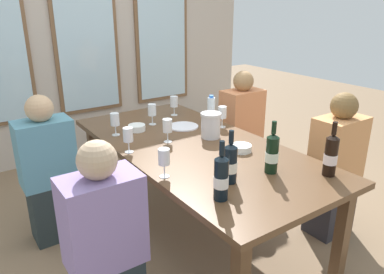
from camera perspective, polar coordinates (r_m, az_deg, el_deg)
ground_plane at (r=2.99m, az=0.35°, el=-14.54°), size 12.00×12.00×0.00m
back_wall_with_windows at (r=4.35m, az=-16.28°, el=16.03°), size 4.21×0.10×2.90m
dining_table at (r=2.67m, az=0.38°, el=-2.62°), size 1.01×2.13×0.74m
white_plate_0 at (r=3.02m, az=-1.35°, el=1.64°), size 0.25×0.25×0.01m
metal_pitcher at (r=2.76m, az=2.90°, el=1.84°), size 0.16×0.16×0.19m
wine_bottle_0 at (r=1.89m, az=4.50°, el=-6.22°), size 0.08×0.08×0.32m
wine_bottle_1 at (r=2.07m, az=5.92°, el=-4.00°), size 0.08×0.08×0.31m
wine_bottle_2 at (r=2.29m, az=20.58°, el=-2.61°), size 0.08×0.08×0.33m
wine_bottle_3 at (r=2.23m, az=12.20°, el=-2.44°), size 0.08×0.08×0.32m
tasting_bowl_0 at (r=2.96m, az=-8.50°, el=1.42°), size 0.14×0.14×0.05m
tasting_bowl_1 at (r=2.54m, az=7.57°, el=-1.70°), size 0.14×0.14×0.05m
tasting_bowl_2 at (r=2.23m, az=5.18°, el=-4.90°), size 0.12×0.12×0.04m
water_bottle at (r=3.09m, az=2.96°, el=4.15°), size 0.06×0.06×0.24m
wine_glass_0 at (r=3.07m, az=-6.17°, el=4.02°), size 0.07×0.07×0.17m
wine_glass_1 at (r=3.31m, az=-2.78°, el=5.39°), size 0.07×0.07×0.17m
wine_glass_2 at (r=2.99m, az=4.69°, el=3.65°), size 0.07×0.07×0.17m
wine_glass_3 at (r=2.66m, az=-3.80°, el=1.58°), size 0.07×0.07×0.17m
wine_glass_4 at (r=2.86m, az=-11.78°, el=2.59°), size 0.07×0.07×0.17m
wine_glass_5 at (r=2.51m, az=-9.80°, el=0.17°), size 0.07×0.07×0.17m
wine_glass_6 at (r=2.13m, az=-4.32°, el=-3.25°), size 0.07×0.07×0.17m
seated_person_0 at (r=2.90m, az=-21.17°, el=-5.25°), size 0.38×0.24×1.11m
seated_person_1 at (r=3.59m, az=7.54°, el=0.84°), size 0.38×0.24×1.11m
seated_person_2 at (r=2.00m, az=-13.15°, el=-16.42°), size 0.38×0.24×1.11m
seated_person_3 at (r=2.96m, az=21.13°, el=-4.67°), size 0.38×0.24×1.11m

